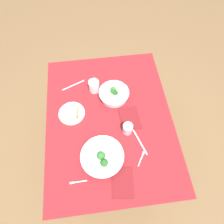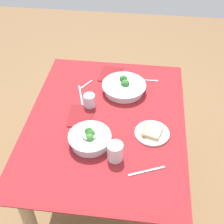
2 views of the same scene
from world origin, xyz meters
name	(u,v)px [view 1 (image 1 of 2)]	position (x,y,z in m)	size (l,w,h in m)	color
ground_plane	(110,150)	(0.00, 0.00, 0.00)	(6.00, 6.00, 0.00)	brown
dining_table	(109,126)	(0.00, 0.00, 0.61)	(1.19, 0.90, 0.73)	maroon
broccoli_bowl_far	(102,157)	(-0.28, 0.08, 0.76)	(0.28, 0.28, 0.09)	white
broccoli_bowl_near	(114,94)	(0.18, -0.06, 0.77)	(0.23, 0.23, 0.09)	white
bread_side_plate	(72,113)	(0.07, 0.26, 0.75)	(0.19, 0.19, 0.03)	silver
water_glass_center	(128,129)	(-0.11, -0.11, 0.78)	(0.07, 0.07, 0.08)	silver
water_glass_side	(94,86)	(0.26, 0.08, 0.78)	(0.08, 0.08, 0.10)	silver
fork_by_far_bowl	(78,182)	(-0.41, 0.25, 0.74)	(0.01, 0.11, 0.00)	#B7B7BC
fork_by_near_bowl	(141,158)	(-0.31, -0.17, 0.74)	(0.10, 0.07, 0.00)	#B7B7BC
table_knife_left	(73,85)	(0.33, 0.25, 0.74)	(0.19, 0.01, 0.00)	#B7B7BC
table_knife_right	(140,141)	(-0.20, -0.18, 0.74)	(0.21, 0.01, 0.00)	#B7B7BC
napkin_folded_upper	(123,182)	(-0.45, -0.03, 0.74)	(0.18, 0.13, 0.01)	maroon
napkin_folded_lower	(130,118)	(-0.02, -0.15, 0.74)	(0.18, 0.14, 0.01)	maroon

